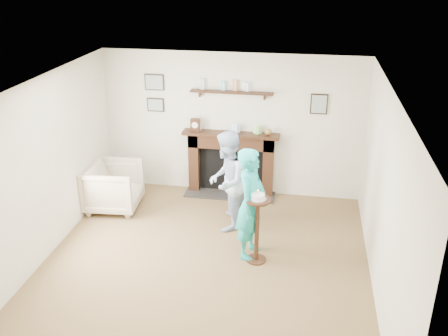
{
  "coord_description": "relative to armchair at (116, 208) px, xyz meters",
  "views": [
    {
      "loc": [
        1.26,
        -5.61,
        3.99
      ],
      "look_at": [
        0.13,
        0.9,
        1.13
      ],
      "focal_mm": 40.0,
      "sensor_mm": 36.0,
      "label": 1
    }
  ],
  "objects": [
    {
      "name": "armchair",
      "position": [
        0.0,
        0.0,
        0.0
      ],
      "size": [
        0.93,
        0.91,
        0.79
      ],
      "primitive_type": "imported",
      "rotation": [
        0.0,
        0.0,
        1.65
      ],
      "color": "#C3B791",
      "rests_on": "ground"
    },
    {
      "name": "man",
      "position": [
        1.97,
        -0.29,
        0.0
      ],
      "size": [
        0.62,
        0.78,
        1.58
      ],
      "primitive_type": "imported",
      "rotation": [
        0.0,
        0.0,
        -1.6
      ],
      "color": "silver",
      "rests_on": "ground"
    },
    {
      "name": "ground",
      "position": [
        1.84,
        -1.48,
        0.0
      ],
      "size": [
        5.0,
        5.0,
        0.0
      ],
      "primitive_type": "plane",
      "color": "brown",
      "rests_on": "ground"
    },
    {
      "name": "pedestal_table",
      "position": [
        2.53,
        -1.16,
        0.68
      ],
      "size": [
        0.35,
        0.35,
        1.11
      ],
      "color": "black",
      "rests_on": "ground"
    },
    {
      "name": "woman",
      "position": [
        2.43,
        -1.01,
        0.0
      ],
      "size": [
        0.5,
        0.66,
        1.62
      ],
      "primitive_type": "imported",
      "rotation": [
        0.0,
        0.0,
        1.36
      ],
      "color": "#1FB093",
      "rests_on": "ground"
    },
    {
      "name": "room_shell",
      "position": [
        1.84,
        -0.79,
        1.62
      ],
      "size": [
        4.54,
        5.02,
        2.52
      ],
      "color": "beige",
      "rests_on": "ground"
    }
  ]
}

